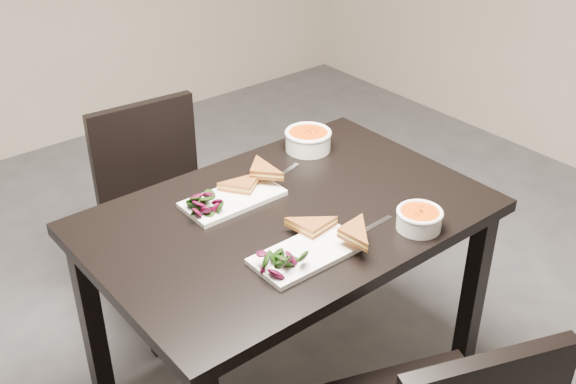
# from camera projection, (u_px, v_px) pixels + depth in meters

# --- Properties ---
(table) EXTENTS (1.20, 0.80, 0.75)m
(table) POSITION_uv_depth(u_px,v_px,m) (288.00, 238.00, 2.16)
(table) COLOR black
(table) RESTS_ON ground
(chair_far) EXTENTS (0.46, 0.46, 0.85)m
(chair_far) POSITION_uv_depth(u_px,v_px,m) (161.00, 201.00, 2.67)
(chair_far) COLOR black
(chair_far) RESTS_ON ground
(plate_near) EXTENTS (0.31, 0.16, 0.02)m
(plate_near) POSITION_uv_depth(u_px,v_px,m) (307.00, 253.00, 1.92)
(plate_near) COLOR white
(plate_near) RESTS_ON table
(sandwich_near) EXTENTS (0.17, 0.14, 0.05)m
(sandwich_near) POSITION_uv_depth(u_px,v_px,m) (322.00, 233.00, 1.94)
(sandwich_near) COLOR #AA5B23
(sandwich_near) RESTS_ON plate_near
(salad_near) EXTENTS (0.10, 0.09, 0.04)m
(salad_near) POSITION_uv_depth(u_px,v_px,m) (279.00, 258.00, 1.85)
(salad_near) COLOR black
(salad_near) RESTS_ON plate_near
(soup_bowl_near) EXTENTS (0.14, 0.14, 0.06)m
(soup_bowl_near) POSITION_uv_depth(u_px,v_px,m) (419.00, 218.00, 2.02)
(soup_bowl_near) COLOR white
(soup_bowl_near) RESTS_ON table
(cutlery_near) EXTENTS (0.18, 0.02, 0.00)m
(cutlery_near) POSITION_uv_depth(u_px,v_px,m) (370.00, 228.00, 2.04)
(cutlery_near) COLOR silver
(cutlery_near) RESTS_ON table
(plate_far) EXTENTS (0.31, 0.16, 0.02)m
(plate_far) POSITION_uv_depth(u_px,v_px,m) (233.00, 199.00, 2.16)
(plate_far) COLOR white
(plate_far) RESTS_ON table
(sandwich_far) EXTENTS (0.20, 0.19, 0.05)m
(sandwich_far) POSITION_uv_depth(u_px,v_px,m) (252.00, 185.00, 2.17)
(sandwich_far) COLOR #AA5B23
(sandwich_far) RESTS_ON plate_far
(salad_far) EXTENTS (0.10, 0.09, 0.04)m
(salad_far) POSITION_uv_depth(u_px,v_px,m) (205.00, 201.00, 2.09)
(salad_far) COLOR black
(salad_far) RESTS_ON plate_far
(soup_bowl_far) EXTENTS (0.17, 0.17, 0.07)m
(soup_bowl_far) POSITION_uv_depth(u_px,v_px,m) (308.00, 139.00, 2.45)
(soup_bowl_far) COLOR white
(soup_bowl_far) RESTS_ON table
(cutlery_far) EXTENTS (0.18, 0.07, 0.00)m
(cutlery_far) POSITION_uv_depth(u_px,v_px,m) (282.00, 174.00, 2.31)
(cutlery_far) COLOR silver
(cutlery_far) RESTS_ON table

